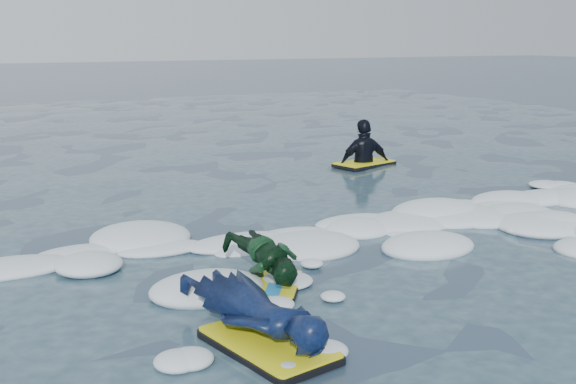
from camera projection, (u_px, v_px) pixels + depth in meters
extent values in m
plane|color=#172238|center=(324.00, 275.00, 7.31)|extent=(120.00, 120.00, 0.00)
cube|color=black|center=(268.00, 346.00, 5.55)|extent=(0.86, 1.25, 0.06)
cube|color=yellow|center=(268.00, 341.00, 5.54)|extent=(0.83, 1.22, 0.02)
imported|color=#0B1B50|center=(255.00, 309.00, 5.72)|extent=(0.94, 1.80, 0.41)
cube|color=black|center=(277.00, 286.00, 6.90)|extent=(0.79, 0.90, 0.04)
cube|color=yellow|center=(277.00, 283.00, 6.90)|extent=(0.76, 0.87, 0.01)
cube|color=#1C89D4|center=(277.00, 282.00, 6.89)|extent=(0.52, 0.71, 0.00)
imported|color=#113F1A|center=(268.00, 259.00, 7.03)|extent=(0.62, 1.20, 0.45)
cube|color=black|center=(364.00, 164.00, 13.34)|extent=(1.28, 0.92, 0.06)
cube|color=yellow|center=(364.00, 162.00, 13.33)|extent=(1.25, 0.89, 0.02)
imported|color=black|center=(364.00, 166.00, 13.34)|extent=(1.05, 0.55, 1.72)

